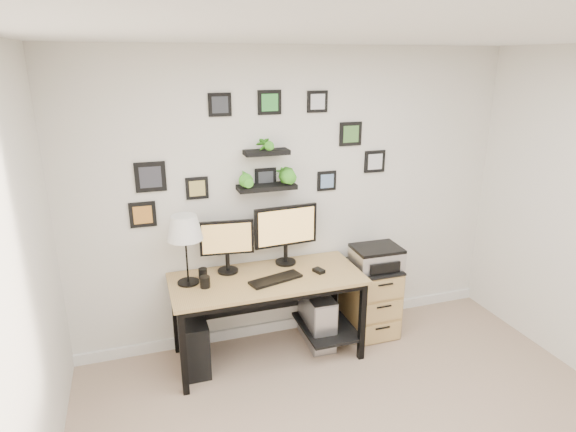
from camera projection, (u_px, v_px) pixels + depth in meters
name	position (u px, v px, depth m)	size (l,w,h in m)	color
room	(296.00, 322.00, 4.67)	(4.00, 4.00, 4.00)	tan
desk	(270.00, 288.00, 4.09)	(1.60, 0.70, 0.75)	tan
monitor_left	(227.00, 243.00, 4.02)	(0.45, 0.20, 0.46)	black
monitor_right	(286.00, 230.00, 4.19)	(0.57, 0.20, 0.53)	black
keyboard	(276.00, 279.00, 3.95)	(0.45, 0.14, 0.02)	black
mouse	(319.00, 271.00, 4.10)	(0.07, 0.10, 0.03)	black
table_lamp	(185.00, 229.00, 3.76)	(0.28, 0.28, 0.58)	black
mug	(205.00, 282.00, 3.82)	(0.08, 0.08, 0.09)	black
pen_cup	(203.00, 274.00, 3.97)	(0.07, 0.07, 0.09)	black
pc_tower_black	(194.00, 342.00, 4.01)	(0.21, 0.46, 0.46)	black
pc_tower_grey	(317.00, 318.00, 4.37)	(0.23, 0.50, 0.48)	gray
file_cabinet	(370.00, 298.00, 4.53)	(0.43, 0.53, 0.67)	tan
printer	(377.00, 257.00, 4.37)	(0.43, 0.35, 0.19)	silver
wall_decor	(265.00, 163.00, 4.03)	(2.29, 0.18, 1.07)	black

